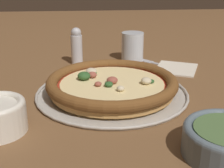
# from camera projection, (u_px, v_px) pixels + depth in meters

# --- Properties ---
(ground_plane) EXTENTS (3.00, 3.00, 0.00)m
(ground_plane) POSITION_uv_depth(u_px,v_px,m) (112.00, 95.00, 0.75)
(ground_plane) COLOR brown
(pizza_tray) EXTENTS (0.36, 0.36, 0.01)m
(pizza_tray) POSITION_uv_depth(u_px,v_px,m) (112.00, 93.00, 0.75)
(pizza_tray) COLOR #B7B2A8
(pizza_tray) RESTS_ON ground_plane
(pizza) EXTENTS (0.31, 0.31, 0.04)m
(pizza) POSITION_uv_depth(u_px,v_px,m) (112.00, 84.00, 0.74)
(pizza) COLOR tan
(pizza) RESTS_ON pizza_tray
(drinking_cup) EXTENTS (0.07, 0.07, 0.09)m
(drinking_cup) POSITION_uv_depth(u_px,v_px,m) (132.00, 47.00, 1.01)
(drinking_cup) COLOR silver
(drinking_cup) RESTS_ON ground_plane
(napkin) EXTENTS (0.17, 0.16, 0.01)m
(napkin) POSITION_uv_depth(u_px,v_px,m) (176.00, 68.00, 0.93)
(napkin) COLOR beige
(napkin) RESTS_ON ground_plane
(fork) EXTENTS (0.14, 0.13, 0.00)m
(fork) POSITION_uv_depth(u_px,v_px,m) (159.00, 64.00, 0.98)
(fork) COLOR #B7B7BC
(fork) RESTS_ON ground_plane
(pepper_shaker) EXTENTS (0.04, 0.04, 0.12)m
(pepper_shaker) POSITION_uv_depth(u_px,v_px,m) (77.00, 46.00, 0.96)
(pepper_shaker) COLOR silver
(pepper_shaker) RESTS_ON ground_plane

